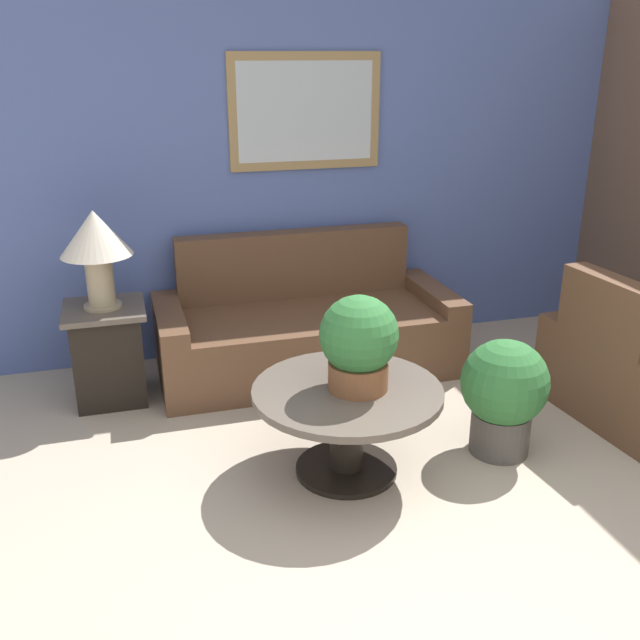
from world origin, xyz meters
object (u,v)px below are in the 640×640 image
object	(u,v)px
potted_plant_floor	(504,392)
side_table	(108,353)
table_lamp	(96,241)
potted_plant_on_table	(359,342)
couch_main	(306,329)
coffee_table	(347,412)

from	to	relation	value
potted_plant_floor	side_table	bearing A→B (deg)	148.33
table_lamp	potted_plant_floor	bearing A→B (deg)	-31.67
potted_plant_on_table	couch_main	bearing A→B (deg)	86.23
potted_plant_on_table	table_lamp	bearing A→B (deg)	134.73
side_table	potted_plant_floor	bearing A→B (deg)	-31.67
coffee_table	couch_main	bearing A→B (deg)	84.02
couch_main	potted_plant_floor	distance (m)	1.61
potted_plant_on_table	potted_plant_floor	distance (m)	0.93
couch_main	table_lamp	world-z (taller)	table_lamp
table_lamp	potted_plant_on_table	bearing A→B (deg)	-45.27
couch_main	potted_plant_on_table	xyz separation A→B (m)	(-0.09, -1.39, 0.47)
couch_main	potted_plant_on_table	world-z (taller)	potted_plant_on_table
couch_main	side_table	world-z (taller)	couch_main
side_table	table_lamp	world-z (taller)	table_lamp
potted_plant_floor	couch_main	bearing A→B (deg)	118.13
couch_main	potted_plant_floor	bearing A→B (deg)	-61.87
potted_plant_on_table	potted_plant_floor	xyz separation A→B (m)	(0.85, -0.03, -0.39)
side_table	table_lamp	distance (m)	0.74
coffee_table	potted_plant_floor	world-z (taller)	potted_plant_floor
side_table	table_lamp	bearing A→B (deg)	0.00
couch_main	potted_plant_floor	xyz separation A→B (m)	(0.76, -1.42, 0.08)
table_lamp	potted_plant_on_table	world-z (taller)	table_lamp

